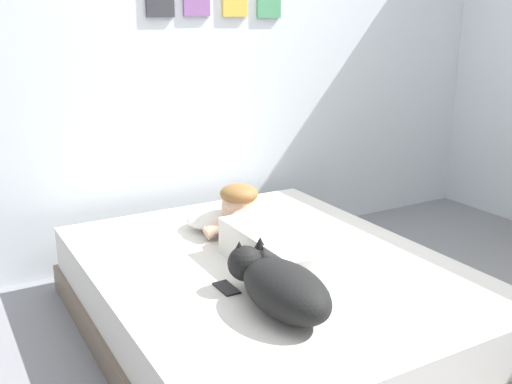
{
  "coord_description": "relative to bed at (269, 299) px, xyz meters",
  "views": [
    {
      "loc": [
        -1.63,
        -1.73,
        1.48
      ],
      "look_at": [
        -0.21,
        0.76,
        0.62
      ],
      "focal_mm": 41.66,
      "sensor_mm": 36.0,
      "label": 1
    }
  ],
  "objects": [
    {
      "name": "bed",
      "position": [
        0.0,
        0.0,
        0.0
      ],
      "size": [
        1.6,
        2.02,
        0.37
      ],
      "color": "#726051",
      "rests_on": "ground"
    },
    {
      "name": "back_wall",
      "position": [
        0.31,
        1.2,
        1.07
      ],
      "size": [
        4.23,
        0.12,
        2.5
      ],
      "color": "silver",
      "rests_on": "ground"
    },
    {
      "name": "pillow",
      "position": [
        0.08,
        0.54,
        0.24
      ],
      "size": [
        0.52,
        0.32,
        0.11
      ],
      "primitive_type": "ellipsoid",
      "color": "white",
      "rests_on": "bed"
    },
    {
      "name": "cell_phone",
      "position": [
        -0.3,
        -0.15,
        0.19
      ],
      "size": [
        0.07,
        0.14,
        0.01
      ],
      "primitive_type": "cube",
      "color": "black",
      "rests_on": "bed"
    },
    {
      "name": "coffee_cup",
      "position": [
        0.2,
        0.5,
        0.22
      ],
      "size": [
        0.12,
        0.09,
        0.07
      ],
      "color": "teal",
      "rests_on": "bed"
    },
    {
      "name": "dog",
      "position": [
        -0.21,
        -0.42,
        0.29
      ],
      "size": [
        0.26,
        0.57,
        0.21
      ],
      "color": "black",
      "rests_on": "bed"
    },
    {
      "name": "person_lying",
      "position": [
        0.06,
        0.05,
        0.29
      ],
      "size": [
        0.43,
        0.92,
        0.27
      ],
      "color": "silver",
      "rests_on": "bed"
    },
    {
      "name": "ground_plane",
      "position": [
        0.31,
        -0.46,
        -0.18
      ],
      "size": [
        12.45,
        12.45,
        0.0
      ],
      "primitive_type": "plane",
      "color": "gray"
    }
  ]
}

